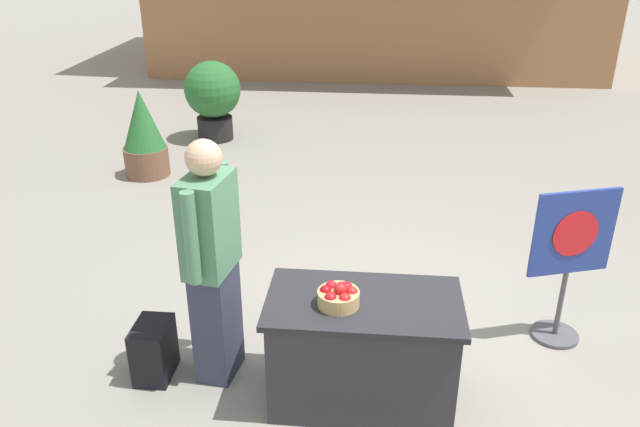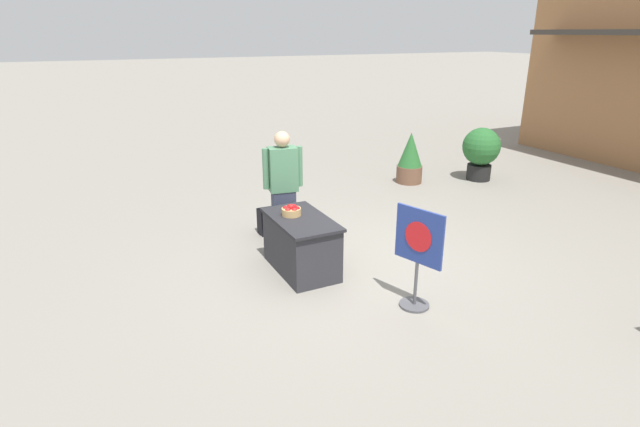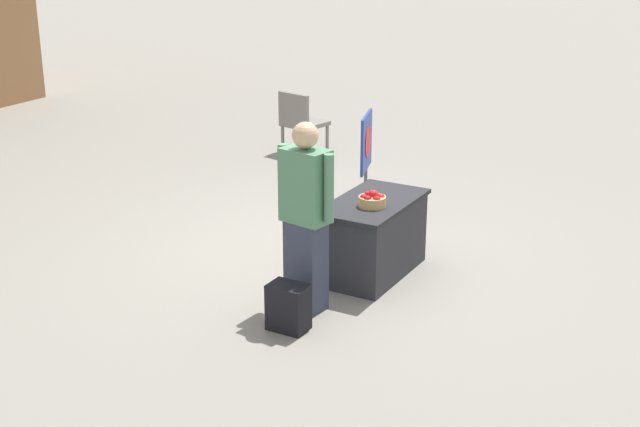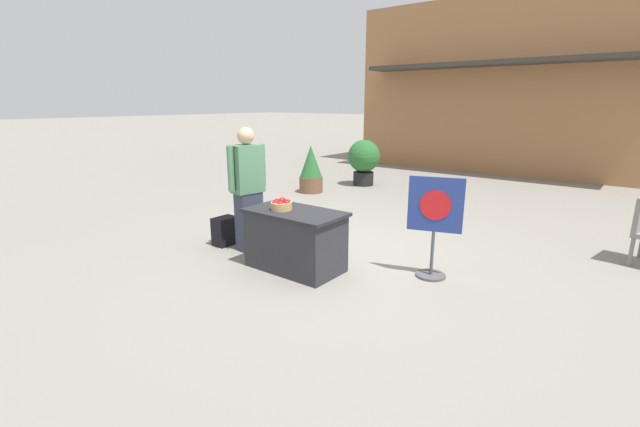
% 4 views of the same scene
% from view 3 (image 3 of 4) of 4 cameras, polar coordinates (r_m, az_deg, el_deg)
% --- Properties ---
extents(ground_plane, '(120.00, 120.00, 0.00)m').
position_cam_3_polar(ground_plane, '(9.51, -0.08, -2.43)').
color(ground_plane, gray).
extents(display_table, '(1.25, 0.71, 0.77)m').
position_cam_3_polar(display_table, '(8.84, 3.36, -1.52)').
color(display_table, '#2D2D33').
rests_on(display_table, ground_plane).
extents(apple_basket, '(0.26, 0.26, 0.16)m').
position_cam_3_polar(apple_basket, '(8.52, 3.36, 0.89)').
color(apple_basket, tan).
rests_on(apple_basket, display_table).
extents(person_visitor, '(0.32, 0.60, 1.75)m').
position_cam_3_polar(person_visitor, '(7.89, -0.92, -0.15)').
color(person_visitor, '#33384C').
rests_on(person_visitor, ground_plane).
extents(backpack, '(0.24, 0.34, 0.42)m').
position_cam_3_polar(backpack, '(7.76, -2.04, -6.01)').
color(backpack, black).
rests_on(backpack, ground_plane).
extents(poster_board, '(0.62, 0.36, 1.24)m').
position_cam_3_polar(poster_board, '(10.35, 2.97, 3.40)').
color(poster_board, '#4C4C51').
rests_on(poster_board, ground_plane).
extents(patio_chair, '(0.65, 0.65, 0.90)m').
position_cam_3_polar(patio_chair, '(13.16, -1.27, 6.06)').
color(patio_chair, gray).
rests_on(patio_chair, ground_plane).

